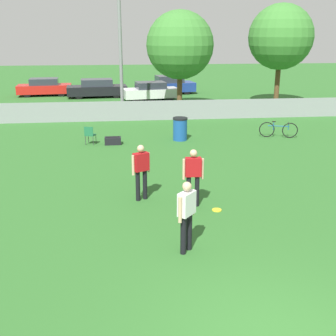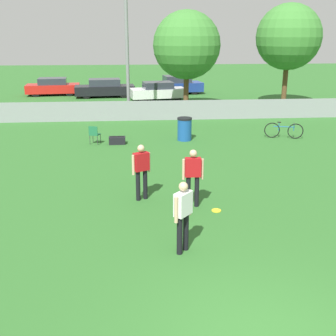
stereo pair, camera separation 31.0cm
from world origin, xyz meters
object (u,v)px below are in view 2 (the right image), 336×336
object	(u,v)px
player_thrower_red	(193,174)
frisbee_disc	(216,210)
player_defender_red	(141,168)
parked_car_white	(158,91)
player_receiver_white	(183,212)
bicycle_sideline	(284,130)
folding_chair_sideline	(94,133)
gear_bag_sideline	(117,140)
light_pole	(126,12)
tree_far_right	(289,37)
parked_car_red	(53,87)
trash_bin	(185,129)
parked_car_dark	(105,88)
parked_car_blue	(177,85)
tree_near_pole	(187,45)

from	to	relation	value
player_thrower_red	frisbee_disc	distance (m)	1.21
player_defender_red	parked_car_white	xyz separation A→B (m)	(1.61, 18.89, -0.32)
player_receiver_white	bicycle_sideline	xyz separation A→B (m)	(5.92, 10.21, -0.61)
folding_chair_sideline	bicycle_sideline	size ratio (longest dim) A/B	0.48
frisbee_disc	gear_bag_sideline	bearing A→B (deg)	111.42
light_pole	player_defender_red	world-z (taller)	light_pole
folding_chair_sideline	player_thrower_red	bearing A→B (deg)	131.65
tree_far_right	parked_car_red	distance (m)	17.89
tree_far_right	bicycle_sideline	distance (m)	9.66
tree_far_right	player_defender_red	distance (m)	18.41
folding_chair_sideline	parked_car_white	distance (m)	12.75
player_defender_red	parked_car_white	size ratio (longest dim) A/B	0.40
player_thrower_red	parked_car_white	xyz separation A→B (m)	(0.19, 19.54, -0.32)
player_thrower_red	parked_car_red	size ratio (longest dim) A/B	0.40
tree_far_right	gear_bag_sideline	xyz separation A→B (m)	(-10.59, -8.72, -4.26)
player_defender_red	frisbee_disc	distance (m)	2.48
tree_far_right	frisbee_disc	bearing A→B (deg)	-115.00
frisbee_disc	trash_bin	distance (m)	8.07
tree_far_right	player_defender_red	xyz separation A→B (m)	(-9.65, -15.30, -3.44)
player_defender_red	player_receiver_white	bearing A→B (deg)	-103.46
parked_car_dark	parked_car_blue	size ratio (longest dim) A/B	1.10
tree_near_pole	bicycle_sideline	world-z (taller)	tree_near_pole
folding_chair_sideline	bicycle_sideline	xyz separation A→B (m)	(8.70, 0.37, -0.11)
player_thrower_red	player_defender_red	bearing A→B (deg)	156.54
player_defender_red	parked_car_dark	bearing A→B (deg)	68.12
tree_near_pole	player_thrower_red	world-z (taller)	tree_near_pole
tree_far_right	player_thrower_red	bearing A→B (deg)	-117.32
gear_bag_sideline	parked_car_blue	xyz separation A→B (m)	(4.27, 15.59, 0.53)
frisbee_disc	parked_car_blue	bearing A→B (deg)	86.82
light_pole	tree_near_pole	size ratio (longest dim) A/B	1.67
gear_bag_sideline	parked_car_white	distance (m)	12.58
light_pole	gear_bag_sideline	world-z (taller)	light_pole
player_thrower_red	parked_car_red	distance (m)	24.15
player_defender_red	frisbee_disc	world-z (taller)	player_defender_red
player_receiver_white	parked_car_blue	bearing A→B (deg)	35.91
player_defender_red	trash_bin	size ratio (longest dim) A/B	1.61
folding_chair_sideline	parked_car_red	distance (m)	16.18
gear_bag_sideline	parked_car_dark	bearing A→B (deg)	95.52
parked_car_red	frisbee_disc	bearing A→B (deg)	-74.86
player_receiver_white	parked_car_red	distance (m)	26.41
tree_near_pole	parked_car_blue	bearing A→B (deg)	88.18
parked_car_red	light_pole	bearing A→B (deg)	-60.00
player_receiver_white	frisbee_disc	size ratio (longest dim) A/B	6.29
tree_far_right	frisbee_disc	size ratio (longest dim) A/B	24.30
frisbee_disc	player_defender_red	bearing A→B (deg)	153.35
player_thrower_red	bicycle_sideline	distance (m)	9.36
frisbee_disc	light_pole	bearing A→B (deg)	99.69
tree_far_right	parked_car_white	size ratio (longest dim) A/B	1.56
player_defender_red	trash_bin	bearing A→B (deg)	45.02
frisbee_disc	parked_car_blue	distance (m)	23.24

